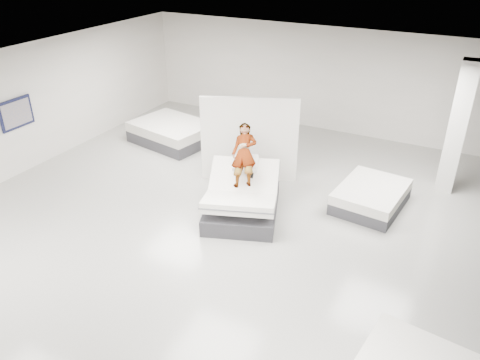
{
  "coord_description": "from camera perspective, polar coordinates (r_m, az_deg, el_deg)",
  "views": [
    {
      "loc": [
        4.19,
        -6.8,
        5.63
      ],
      "look_at": [
        0.18,
        0.93,
        1.0
      ],
      "focal_mm": 35.0,
      "sensor_mm": 36.0,
      "label": 1
    }
  ],
  "objects": [
    {
      "name": "wall_poster",
      "position": [
        13.12,
        -25.62,
        7.33
      ],
      "size": [
        0.06,
        0.95,
        0.75
      ],
      "color": "black",
      "rests_on": "wall_left"
    },
    {
      "name": "person",
      "position": [
        10.26,
        0.49,
        2.34
      ],
      "size": [
        0.96,
        1.39,
        1.42
      ],
      "primitive_type": "imported",
      "rotation": [
        0.7,
        0.0,
        0.34
      ],
      "color": "slate",
      "rests_on": "hero_bed"
    },
    {
      "name": "flat_bed_right_far",
      "position": [
        11.17,
        15.67,
        -1.96
      ],
      "size": [
        1.54,
        1.94,
        0.5
      ],
      "color": "#36363B",
      "rests_on": "floor"
    },
    {
      "name": "remote",
      "position": [
        10.0,
        1.48,
        0.55
      ],
      "size": [
        0.09,
        0.15,
        0.08
      ],
      "primitive_type": "cube",
      "rotation": [
        0.35,
        0.0,
        0.34
      ],
      "color": "black",
      "rests_on": "person"
    },
    {
      "name": "divider_panel",
      "position": [
        11.59,
        1.14,
        4.92
      ],
      "size": [
        2.23,
        1.08,
        2.18
      ],
      "primitive_type": "cube",
      "rotation": [
        0.0,
        0.0,
        0.42
      ],
      "color": "white",
      "rests_on": "floor"
    },
    {
      "name": "flat_bed_left_far",
      "position": [
        14.25,
        -8.28,
        5.77
      ],
      "size": [
        2.52,
        2.07,
        0.61
      ],
      "color": "#36363B",
      "rests_on": "floor"
    },
    {
      "name": "room",
      "position": [
        8.95,
        -3.78,
        1.16
      ],
      "size": [
        14.0,
        14.04,
        3.2
      ],
      "color": "#A7A59E",
      "rests_on": "ground"
    },
    {
      "name": "hero_bed",
      "position": [
        10.37,
        0.26,
        -2.42
      ],
      "size": [
        2.12,
        2.43,
        1.18
      ],
      "color": "#36363B",
      "rests_on": "floor"
    },
    {
      "name": "column",
      "position": [
        12.0,
        24.94,
        5.7
      ],
      "size": [
        0.4,
        0.4,
        3.2
      ],
      "primitive_type": "cube",
      "color": "silver",
      "rests_on": "floor"
    }
  ]
}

